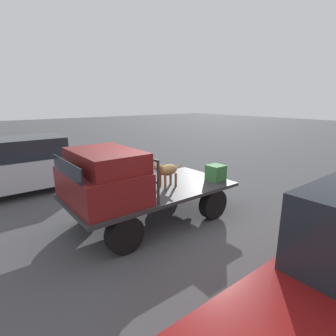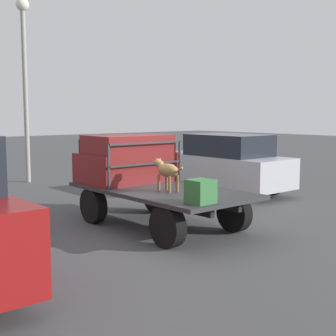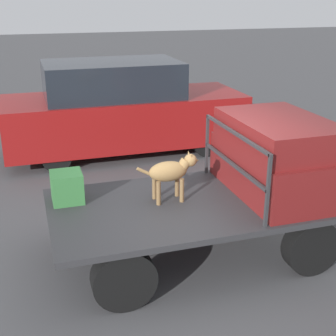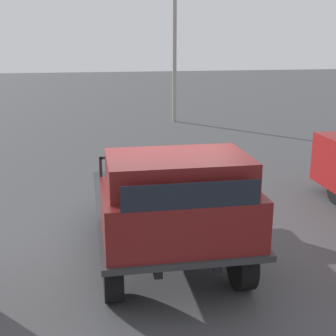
{
  "view_description": "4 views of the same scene",
  "coord_description": "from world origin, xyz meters",
  "px_view_note": "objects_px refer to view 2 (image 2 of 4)",
  "views": [
    {
      "loc": [
        3.4,
        4.98,
        2.88
      ],
      "look_at": [
        -0.39,
        0.14,
        1.29
      ],
      "focal_mm": 28.0,
      "sensor_mm": 36.0,
      "label": 1
    },
    {
      "loc": [
        -7.4,
        6.09,
        2.36
      ],
      "look_at": [
        -0.39,
        0.14,
        1.29
      ],
      "focal_mm": 50.0,
      "sensor_mm": 36.0,
      "label": 2
    },
    {
      "loc": [
        -2.13,
        -5.42,
        3.48
      ],
      "look_at": [
        -0.39,
        0.14,
        1.29
      ],
      "focal_mm": 50.0,
      "sensor_mm": 36.0,
      "label": 3
    },
    {
      "loc": [
        6.77,
        -1.11,
        3.34
      ],
      "look_at": [
        -0.39,
        0.14,
        1.29
      ],
      "focal_mm": 50.0,
      "sensor_mm": 36.0,
      "label": 4
    }
  ],
  "objects_px": {
    "dog": "(166,170)",
    "cargo_crate": "(200,191)",
    "light_pole_near": "(24,64)",
    "parked_sedan": "(225,164)",
    "flatbed_truck": "(161,199)"
  },
  "relations": [
    {
      "from": "dog",
      "to": "cargo_crate",
      "type": "relative_size",
      "value": 2.11
    },
    {
      "from": "dog",
      "to": "cargo_crate",
      "type": "height_order",
      "value": "dog"
    },
    {
      "from": "light_pole_near",
      "to": "parked_sedan",
      "type": "bearing_deg",
      "value": -148.32
    },
    {
      "from": "cargo_crate",
      "to": "dog",
      "type": "bearing_deg",
      "value": -15.43
    },
    {
      "from": "flatbed_truck",
      "to": "parked_sedan",
      "type": "xyz_separation_m",
      "value": [
        2.13,
        -4.22,
        0.26
      ]
    },
    {
      "from": "cargo_crate",
      "to": "parked_sedan",
      "type": "bearing_deg",
      "value": -51.09
    },
    {
      "from": "parked_sedan",
      "to": "light_pole_near",
      "type": "xyz_separation_m",
      "value": [
        5.86,
        3.62,
        3.16
      ]
    },
    {
      "from": "flatbed_truck",
      "to": "dog",
      "type": "bearing_deg",
      "value": 157.3
    },
    {
      "from": "flatbed_truck",
      "to": "cargo_crate",
      "type": "distance_m",
      "value": 1.83
    },
    {
      "from": "dog",
      "to": "cargo_crate",
      "type": "xyz_separation_m",
      "value": [
        -1.36,
        0.38,
        -0.21
      ]
    },
    {
      "from": "flatbed_truck",
      "to": "cargo_crate",
      "type": "bearing_deg",
      "value": 163.06
    },
    {
      "from": "parked_sedan",
      "to": "light_pole_near",
      "type": "relative_size",
      "value": 0.68
    },
    {
      "from": "parked_sedan",
      "to": "light_pole_near",
      "type": "bearing_deg",
      "value": 39.41
    },
    {
      "from": "flatbed_truck",
      "to": "dog",
      "type": "height_order",
      "value": "dog"
    },
    {
      "from": "parked_sedan",
      "to": "light_pole_near",
      "type": "height_order",
      "value": "light_pole_near"
    }
  ]
}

